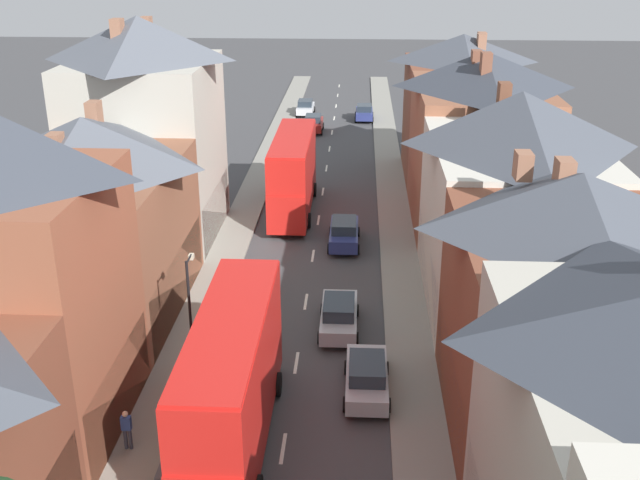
{
  "coord_description": "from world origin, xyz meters",
  "views": [
    {
      "loc": [
        2.56,
        -10.63,
        17.64
      ],
      "look_at": [
        0.47,
        29.08,
        1.4
      ],
      "focal_mm": 42.0,
      "sensor_mm": 36.0,
      "label": 1
    }
  ],
  "objects_px": {
    "double_decker_bus_mid_street": "(232,380)",
    "car_parked_left_b": "(194,443)",
    "double_decker_bus_lead": "(293,172)",
    "pedestrian_near_right": "(127,428)",
    "street_lamp": "(191,310)",
    "car_near_blue": "(305,107)",
    "car_far_grey": "(313,123)",
    "car_mid_white": "(339,315)",
    "car_parked_left_a": "(364,112)",
    "car_near_silver": "(344,232)",
    "car_mid_black": "(367,376)"
  },
  "relations": [
    {
      "from": "car_mid_white",
      "to": "car_parked_left_a",
      "type": "bearing_deg",
      "value": 88.31
    },
    {
      "from": "street_lamp",
      "to": "car_near_blue",
      "type": "bearing_deg",
      "value": 88.71
    },
    {
      "from": "double_decker_bus_lead",
      "to": "car_far_grey",
      "type": "distance_m",
      "value": 22.62
    },
    {
      "from": "car_near_silver",
      "to": "pedestrian_near_right",
      "type": "relative_size",
      "value": 2.84
    },
    {
      "from": "car_near_blue",
      "to": "pedestrian_near_right",
      "type": "bearing_deg",
      "value": -92.61
    },
    {
      "from": "double_decker_bus_lead",
      "to": "car_mid_black",
      "type": "relative_size",
      "value": 2.45
    },
    {
      "from": "double_decker_bus_mid_street",
      "to": "car_far_grey",
      "type": "bearing_deg",
      "value": 89.99
    },
    {
      "from": "double_decker_bus_lead",
      "to": "double_decker_bus_mid_street",
      "type": "height_order",
      "value": "same"
    },
    {
      "from": "car_near_silver",
      "to": "car_parked_left_b",
      "type": "distance_m",
      "value": 21.25
    },
    {
      "from": "car_near_silver",
      "to": "car_mid_black",
      "type": "xyz_separation_m",
      "value": [
        1.3,
        -15.95,
        -0.05
      ]
    },
    {
      "from": "car_near_blue",
      "to": "car_parked_left_a",
      "type": "bearing_deg",
      "value": -20.14
    },
    {
      "from": "double_decker_bus_mid_street",
      "to": "car_near_blue",
      "type": "xyz_separation_m",
      "value": [
        -1.29,
        55.38,
        -2.02
      ]
    },
    {
      "from": "car_near_blue",
      "to": "car_parked_left_b",
      "type": "distance_m",
      "value": 56.46
    },
    {
      "from": "car_near_silver",
      "to": "car_mid_white",
      "type": "distance_m",
      "value": 10.65
    },
    {
      "from": "double_decker_bus_lead",
      "to": "car_parked_left_a",
      "type": "relative_size",
      "value": 2.82
    },
    {
      "from": "car_near_blue",
      "to": "car_near_silver",
      "type": "bearing_deg",
      "value": -82.2
    },
    {
      "from": "car_parked_left_a",
      "to": "car_mid_white",
      "type": "relative_size",
      "value": 0.85
    },
    {
      "from": "double_decker_bus_mid_street",
      "to": "car_near_silver",
      "type": "height_order",
      "value": "double_decker_bus_mid_street"
    },
    {
      "from": "car_near_blue",
      "to": "pedestrian_near_right",
      "type": "xyz_separation_m",
      "value": [
        -2.55,
        -55.98,
        0.24
      ]
    },
    {
      "from": "double_decker_bus_mid_street",
      "to": "car_near_blue",
      "type": "height_order",
      "value": "double_decker_bus_mid_street"
    },
    {
      "from": "car_mid_white",
      "to": "pedestrian_near_right",
      "type": "xyz_separation_m",
      "value": [
        -7.45,
        -9.56,
        0.21
      ]
    },
    {
      "from": "pedestrian_near_right",
      "to": "car_near_silver",
      "type": "bearing_deg",
      "value": 69.76
    },
    {
      "from": "car_near_silver",
      "to": "car_far_grey",
      "type": "distance_m",
      "value": 28.62
    },
    {
      "from": "pedestrian_near_right",
      "to": "street_lamp",
      "type": "xyz_separation_m",
      "value": [
        1.4,
        5.1,
        2.21
      ]
    },
    {
      "from": "double_decker_bus_mid_street",
      "to": "car_parked_left_b",
      "type": "height_order",
      "value": "double_decker_bus_mid_street"
    },
    {
      "from": "car_mid_black",
      "to": "street_lamp",
      "type": "bearing_deg",
      "value": 173.46
    },
    {
      "from": "car_parked_left_a",
      "to": "street_lamp",
      "type": "relative_size",
      "value": 0.7
    },
    {
      "from": "car_parked_left_a",
      "to": "car_far_grey",
      "type": "relative_size",
      "value": 0.96
    },
    {
      "from": "double_decker_bus_lead",
      "to": "car_far_grey",
      "type": "relative_size",
      "value": 2.7
    },
    {
      "from": "car_parked_left_b",
      "to": "pedestrian_near_right",
      "type": "xyz_separation_m",
      "value": [
        -2.55,
        0.47,
        0.2
      ]
    },
    {
      "from": "double_decker_bus_mid_street",
      "to": "pedestrian_near_right",
      "type": "distance_m",
      "value": 4.28
    },
    {
      "from": "car_mid_black",
      "to": "street_lamp",
      "type": "relative_size",
      "value": 0.8
    },
    {
      "from": "car_mid_white",
      "to": "car_near_blue",
      "type": "bearing_deg",
      "value": 96.03
    },
    {
      "from": "car_far_grey",
      "to": "pedestrian_near_right",
      "type": "distance_m",
      "value": 48.75
    },
    {
      "from": "car_mid_white",
      "to": "car_far_grey",
      "type": "height_order",
      "value": "car_far_grey"
    },
    {
      "from": "double_decker_bus_lead",
      "to": "pedestrian_near_right",
      "type": "height_order",
      "value": "double_decker_bus_lead"
    },
    {
      "from": "double_decker_bus_mid_street",
      "to": "street_lamp",
      "type": "distance_m",
      "value": 5.13
    },
    {
      "from": "car_far_grey",
      "to": "pedestrian_near_right",
      "type": "bearing_deg",
      "value": -94.53
    },
    {
      "from": "double_decker_bus_lead",
      "to": "car_mid_black",
      "type": "bearing_deg",
      "value": -77.31
    },
    {
      "from": "car_mid_black",
      "to": "pedestrian_near_right",
      "type": "height_order",
      "value": "pedestrian_near_right"
    },
    {
      "from": "double_decker_bus_mid_street",
      "to": "car_near_blue",
      "type": "distance_m",
      "value": 55.43
    },
    {
      "from": "car_parked_left_a",
      "to": "pedestrian_near_right",
      "type": "distance_m",
      "value": 54.42
    },
    {
      "from": "car_near_blue",
      "to": "car_far_grey",
      "type": "bearing_deg",
      "value": -80.02
    },
    {
      "from": "double_decker_bus_mid_street",
      "to": "car_far_grey",
      "type": "height_order",
      "value": "double_decker_bus_mid_street"
    },
    {
      "from": "double_decker_bus_lead",
      "to": "car_parked_left_b",
      "type": "distance_m",
      "value": 26.64
    },
    {
      "from": "double_decker_bus_mid_street",
      "to": "car_parked_left_b",
      "type": "distance_m",
      "value": 2.6
    },
    {
      "from": "car_parked_left_a",
      "to": "car_far_grey",
      "type": "distance_m",
      "value": 7.08
    },
    {
      "from": "car_parked_left_b",
      "to": "car_far_grey",
      "type": "xyz_separation_m",
      "value": [
        1.3,
        49.07,
        0.0
      ]
    },
    {
      "from": "car_parked_left_a",
      "to": "car_mid_black",
      "type": "distance_m",
      "value": 49.45
    },
    {
      "from": "pedestrian_near_right",
      "to": "street_lamp",
      "type": "distance_m",
      "value": 5.73
    }
  ]
}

